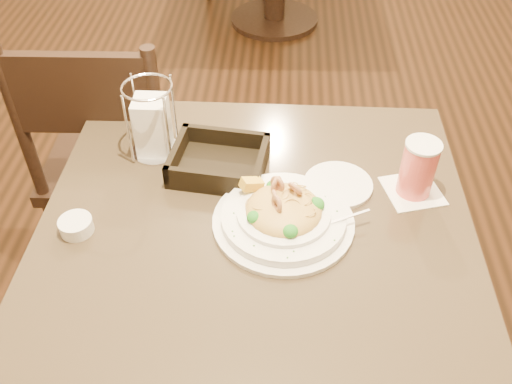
# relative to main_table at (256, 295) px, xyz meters

# --- Properties ---
(main_table) EXTENTS (0.90, 0.90, 0.73)m
(main_table) POSITION_rel_main_table_xyz_m (0.00, 0.00, 0.00)
(main_table) COLOR black
(main_table) RESTS_ON ground
(dining_chair_near) EXTENTS (0.43, 0.43, 0.93)m
(dining_chair_near) POSITION_rel_main_table_xyz_m (-0.46, 0.49, -0.00)
(dining_chair_near) COLOR black
(dining_chair_near) RESTS_ON ground
(pasta_bowl) EXTENTS (0.32, 0.29, 0.09)m
(pasta_bowl) POSITION_rel_main_table_xyz_m (0.06, 0.01, 0.26)
(pasta_bowl) COLOR white
(pasta_bowl) RESTS_ON main_table
(drink_glass) EXTENTS (0.14, 0.14, 0.13)m
(drink_glass) POSITION_rel_main_table_xyz_m (0.34, 0.13, 0.30)
(drink_glass) COLOR white
(drink_glass) RESTS_ON main_table
(bread_basket) EXTENTS (0.23, 0.20, 0.06)m
(bread_basket) POSITION_rel_main_table_xyz_m (-0.09, 0.18, 0.25)
(bread_basket) COLOR black
(bread_basket) RESTS_ON main_table
(napkin_caddy) EXTENTS (0.11, 0.11, 0.18)m
(napkin_caddy) POSITION_rel_main_table_xyz_m (-0.25, 0.24, 0.31)
(napkin_caddy) COLOR silver
(napkin_caddy) RESTS_ON main_table
(side_plate) EXTENTS (0.17, 0.17, 0.01)m
(side_plate) POSITION_rel_main_table_xyz_m (0.18, 0.14, 0.24)
(side_plate) COLOR white
(side_plate) RESTS_ON main_table
(butter_ramekin) EXTENTS (0.08, 0.08, 0.03)m
(butter_ramekin) POSITION_rel_main_table_xyz_m (-0.36, -0.03, 0.25)
(butter_ramekin) COLOR white
(butter_ramekin) RESTS_ON main_table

